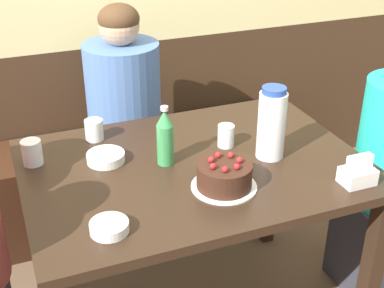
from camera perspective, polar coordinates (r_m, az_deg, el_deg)
bench_seat at (r=2.85m, az=-6.03°, el=-3.46°), size 1.94×0.38×0.48m
dining_table at (r=1.96m, az=0.16°, el=-4.71°), size 1.20×0.85×0.77m
birthday_cake at (r=1.75m, az=3.46°, el=-3.42°), size 0.22×0.22×0.11m
water_pitcher at (r=1.91m, az=8.49°, el=2.18°), size 0.10×0.10×0.27m
soju_bottle at (r=1.86m, az=-2.89°, el=0.77°), size 0.06×0.06×0.22m
napkin_holder at (r=1.86m, az=17.27°, el=-3.00°), size 0.11×0.08×0.11m
bowl_soup_white at (r=1.93m, az=-9.18°, el=-1.41°), size 0.14×0.14×0.03m
bowl_rice_small at (r=1.58m, az=-8.81°, el=-8.74°), size 0.11×0.11×0.03m
glass_water_tall at (r=2.01m, az=3.64°, el=0.88°), size 0.06×0.06×0.08m
glass_tumbler_short at (r=1.96m, az=-16.70°, el=-0.87°), size 0.07×0.07×0.09m
glass_shot_small at (r=2.08m, az=-10.40°, el=1.50°), size 0.07×0.07×0.08m
person_grey_tee at (r=2.56m, az=-7.04°, el=1.01°), size 0.34×0.34×1.19m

